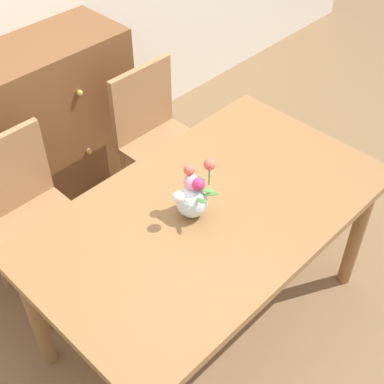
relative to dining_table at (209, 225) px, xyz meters
name	(u,v)px	position (x,y,z in m)	size (l,w,h in m)	color
ground_plane	(206,316)	(0.00, 0.00, -0.68)	(12.00, 12.00, 0.00)	brown
dining_table	(209,225)	(0.00, 0.00, 0.00)	(1.55, 0.91, 0.77)	olive
chair_left	(27,210)	(-0.43, 0.80, -0.16)	(0.42, 0.42, 0.90)	#9E7047
chair_right	(157,134)	(0.43, 0.80, -0.16)	(0.42, 0.42, 0.90)	#9E7047
dresser	(18,140)	(-0.14, 1.33, -0.18)	(1.40, 0.47, 1.00)	brown
flower_vase	(193,196)	(-0.06, 0.04, 0.19)	(0.21, 0.17, 0.24)	silver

